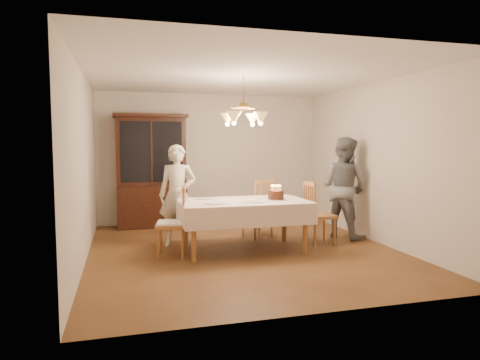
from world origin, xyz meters
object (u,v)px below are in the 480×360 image
object	(u,v)px
chair_far_side	(258,212)
birthday_cake	(276,195)
dining_table	(244,205)
elderly_woman	(177,195)
china_hutch	(151,173)

from	to	relation	value
chair_far_side	birthday_cake	world-z (taller)	chair_far_side
dining_table	elderly_woman	size ratio (longest dim) A/B	1.19
china_hutch	elderly_woman	xyz separation A→B (m)	(0.29, -1.68, -0.24)
elderly_woman	dining_table	bearing A→B (deg)	-15.45
dining_table	birthday_cake	bearing A→B (deg)	-6.33
elderly_woman	china_hutch	bearing A→B (deg)	116.54
china_hutch	chair_far_side	xyz separation A→B (m)	(1.69, -1.46, -0.60)
dining_table	birthday_cake	distance (m)	0.52
chair_far_side	elderly_woman	world-z (taller)	elderly_woman
dining_table	china_hutch	distance (m)	2.58
china_hutch	chair_far_side	distance (m)	2.31
china_hutch	birthday_cake	size ratio (longest dim) A/B	7.20
chair_far_side	birthday_cake	size ratio (longest dim) A/B	3.33
chair_far_side	birthday_cake	xyz separation A→B (m)	(0.02, -0.85, 0.38)
dining_table	chair_far_side	bearing A→B (deg)	58.94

